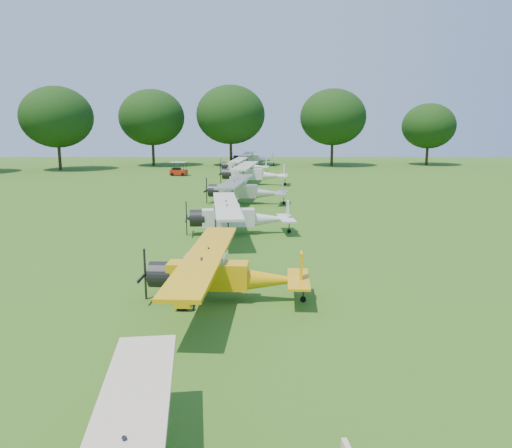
{
  "coord_description": "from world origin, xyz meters",
  "views": [
    {
      "loc": [
        1.98,
        -25.2,
        6.36
      ],
      "look_at": [
        1.98,
        0.02,
        1.4
      ],
      "focal_mm": 35.0,
      "sensor_mm": 36.0,
      "label": 1
    }
  ],
  "objects": [
    {
      "name": "aircraft_2",
      "position": [
        0.67,
        -7.59,
        1.13
      ],
      "size": [
        6.18,
        9.84,
        1.94
      ],
      "rotation": [
        0.0,
        0.0,
        -0.06
      ],
      "color": "#E1A409",
      "rests_on": "ground"
    },
    {
      "name": "tree_belt",
      "position": [
        3.57,
        0.16,
        8.03
      ],
      "size": [
        137.36,
        130.27,
        14.52
      ],
      "color": "black",
      "rests_on": "ground"
    },
    {
      "name": "aircraft_4",
      "position": [
        0.92,
        15.88,
        1.25
      ],
      "size": [
        6.87,
        10.91,
        2.14
      ],
      "rotation": [
        0.0,
        0.0,
        -0.12
      ],
      "color": "silver",
      "rests_on": "ground"
    },
    {
      "name": "golf_cart",
      "position": [
        -8.17,
        39.95,
        0.6
      ],
      "size": [
        2.3,
        1.67,
        1.79
      ],
      "rotation": [
        0.0,
        0.0,
        -0.2
      ],
      "color": "#9F210B",
      "rests_on": "ground"
    },
    {
      "name": "ground",
      "position": [
        0.0,
        0.0,
        0.0
      ],
      "size": [
        160.0,
        160.0,
        0.0
      ],
      "primitive_type": "plane",
      "color": "#2F5A16",
      "rests_on": "ground"
    },
    {
      "name": "aircraft_5",
      "position": [
        1.47,
        29.61,
        1.38
      ],
      "size": [
        7.56,
        12.02,
        2.36
      ],
      "rotation": [
        0.0,
        0.0,
        -0.1
      ],
      "color": "silver",
      "rests_on": "ground"
    },
    {
      "name": "aircraft_6",
      "position": [
        0.19,
        42.85,
        1.22
      ],
      "size": [
        6.67,
        10.63,
        2.09
      ],
      "rotation": [
        0.0,
        0.0,
        -0.09
      ],
      "color": "silver",
      "rests_on": "ground"
    },
    {
      "name": "aircraft_7",
      "position": [
        1.34,
        56.54,
        1.31
      ],
      "size": [
        7.14,
        11.36,
        2.24
      ],
      "rotation": [
        0.0,
        0.0,
        -0.05
      ],
      "color": "silver",
      "rests_on": "ground"
    },
    {
      "name": "aircraft_3",
      "position": [
        0.81,
        4.0,
        1.19
      ],
      "size": [
        6.5,
        10.34,
        2.03
      ],
      "rotation": [
        0.0,
        0.0,
        0.1
      ],
      "color": "silver",
      "rests_on": "ground"
    }
  ]
}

